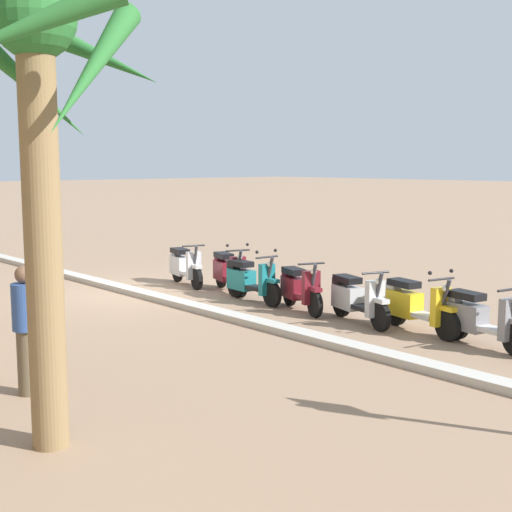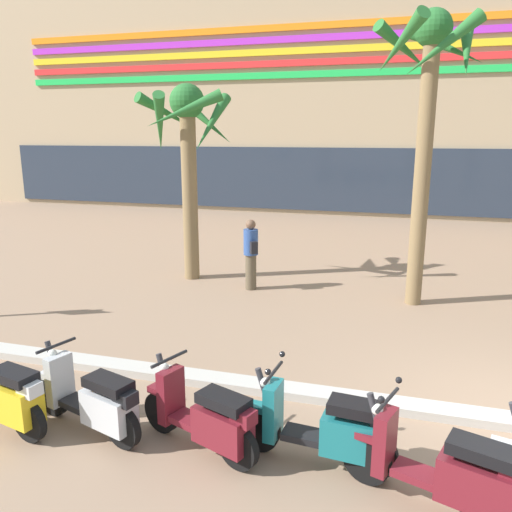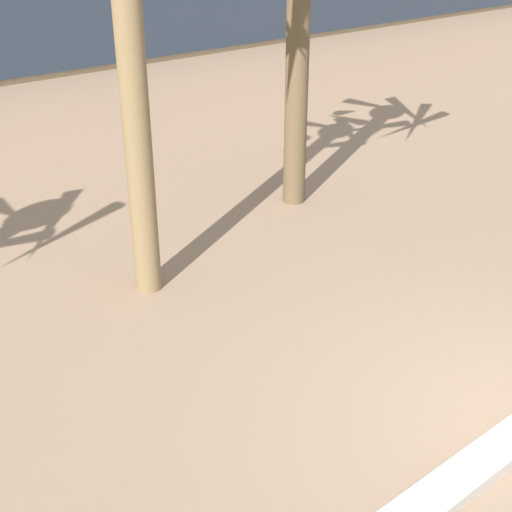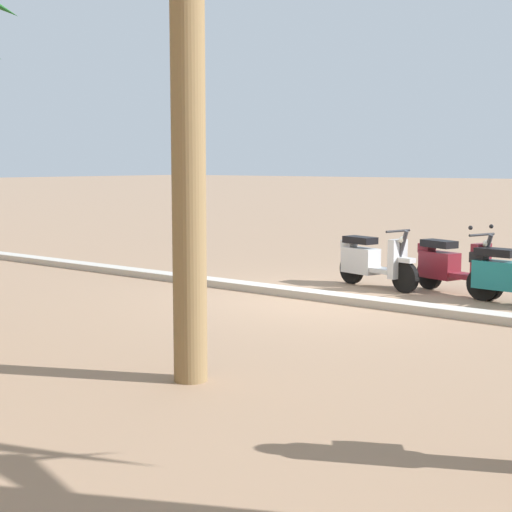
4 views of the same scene
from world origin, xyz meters
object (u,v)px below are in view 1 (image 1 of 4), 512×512
(scooter_maroon_tail_end, at_px, (299,288))
(pedestrian_by_palm_tree, at_px, (27,326))
(scooter_teal_lead_nearest, at_px, (249,280))
(scooter_silver_mid_centre, at_px, (356,298))
(scooter_grey_mid_front, at_px, (479,318))
(scooter_yellow_last_in_row, at_px, (415,305))
(scooter_maroon_gap_after_mid, at_px, (228,271))
(palm_tree_far_corner, at_px, (39,107))
(scooter_silver_mid_rear, at_px, (184,266))

(scooter_maroon_tail_end, bearing_deg, pedestrian_by_palm_tree, 101.97)
(scooter_teal_lead_nearest, bearing_deg, scooter_silver_mid_centre, -176.72)
(scooter_grey_mid_front, distance_m, scooter_silver_mid_centre, 2.45)
(scooter_maroon_tail_end, height_order, pedestrian_by_palm_tree, pedestrian_by_palm_tree)
(scooter_yellow_last_in_row, distance_m, pedestrian_by_palm_tree, 6.66)
(scooter_grey_mid_front, bearing_deg, scooter_silver_mid_centre, 3.82)
(scooter_silver_mid_centre, xyz_separation_m, scooter_maroon_tail_end, (1.46, 0.02, -0.00))
(scooter_maroon_tail_end, xyz_separation_m, pedestrian_by_palm_tree, (-1.33, 6.27, 0.44))
(scooter_maroon_gap_after_mid, height_order, palm_tree_far_corner, palm_tree_far_corner)
(scooter_yellow_last_in_row, distance_m, palm_tree_far_corner, 7.68)
(scooter_yellow_last_in_row, height_order, scooter_silver_mid_centre, scooter_yellow_last_in_row)
(scooter_grey_mid_front, bearing_deg, scooter_silver_mid_rear, 1.31)
(scooter_maroon_tail_end, distance_m, scooter_maroon_gap_after_mid, 2.59)
(scooter_grey_mid_front, bearing_deg, palm_tree_far_corner, 83.21)
(pedestrian_by_palm_tree, bearing_deg, scooter_yellow_last_in_row, -101.12)
(scooter_silver_mid_centre, relative_size, scooter_silver_mid_rear, 1.01)
(scooter_grey_mid_front, xyz_separation_m, scooter_maroon_gap_after_mid, (6.48, -0.08, 0.01))
(scooter_yellow_last_in_row, height_order, scooter_silver_mid_rear, scooter_yellow_last_in_row)
(scooter_teal_lead_nearest, bearing_deg, scooter_silver_mid_rear, -3.28)
(scooter_silver_mid_rear, xyz_separation_m, palm_tree_far_corner, (-7.01, 6.79, 3.04))
(scooter_yellow_last_in_row, bearing_deg, pedestrian_by_palm_tree, 78.88)
(scooter_silver_mid_rear, height_order, pedestrian_by_palm_tree, pedestrian_by_palm_tree)
(scooter_grey_mid_front, bearing_deg, scooter_maroon_gap_after_mid, -0.73)
(scooter_maroon_tail_end, distance_m, scooter_silver_mid_rear, 3.94)
(scooter_maroon_tail_end, relative_size, pedestrian_by_palm_tree, 0.99)
(scooter_silver_mid_centre, height_order, scooter_maroon_tail_end, same)
(scooter_silver_mid_centre, bearing_deg, scooter_silver_mid_rear, 0.17)
(scooter_silver_mid_centre, relative_size, palm_tree_far_corner, 0.37)
(scooter_grey_mid_front, xyz_separation_m, scooter_teal_lead_nearest, (5.28, 0.33, -0.00))
(scooter_grey_mid_front, xyz_separation_m, palm_tree_far_corner, (0.83, 6.97, 3.04))
(scooter_maroon_gap_after_mid, bearing_deg, palm_tree_far_corner, 128.68)
(scooter_teal_lead_nearest, distance_m, palm_tree_far_corner, 8.56)
(scooter_maroon_gap_after_mid, bearing_deg, scooter_silver_mid_rear, 10.84)
(scooter_grey_mid_front, height_order, scooter_maroon_gap_after_mid, scooter_maroon_gap_after_mid)
(scooter_teal_lead_nearest, height_order, pedestrian_by_palm_tree, pedestrian_by_palm_tree)
(scooter_maroon_tail_end, bearing_deg, palm_tree_far_corner, 114.37)
(scooter_maroon_tail_end, xyz_separation_m, scooter_silver_mid_rear, (3.94, -0.01, 0.01))
(scooter_maroon_tail_end, relative_size, scooter_silver_mid_rear, 0.94)
(scooter_maroon_tail_end, bearing_deg, scooter_maroon_gap_after_mid, -5.92)
(scooter_grey_mid_front, xyz_separation_m, scooter_silver_mid_centre, (2.44, 0.16, -0.01))
(scooter_maroon_tail_end, bearing_deg, scooter_silver_mid_centre, -179.16)
(scooter_grey_mid_front, height_order, scooter_maroon_tail_end, same)
(scooter_maroon_gap_after_mid, bearing_deg, scooter_maroon_tail_end, 174.08)
(pedestrian_by_palm_tree, bearing_deg, scooter_silver_mid_centre, -91.21)
(scooter_teal_lead_nearest, height_order, scooter_silver_mid_rear, scooter_teal_lead_nearest)
(scooter_maroon_gap_after_mid, xyz_separation_m, palm_tree_far_corner, (-5.65, 7.06, 3.04))
(scooter_maroon_tail_end, bearing_deg, scooter_silver_mid_rear, -0.08)
(scooter_grey_mid_front, distance_m, pedestrian_by_palm_tree, 6.96)
(scooter_silver_mid_centre, relative_size, scooter_maroon_gap_after_mid, 1.02)
(scooter_grey_mid_front, bearing_deg, scooter_yellow_last_in_row, -3.11)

